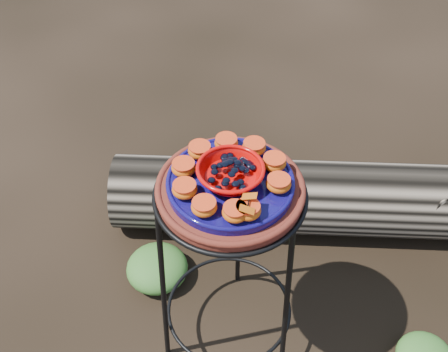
# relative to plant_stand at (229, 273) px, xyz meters

# --- Properties ---
(ground) EXTENTS (60.00, 60.00, 0.00)m
(ground) POSITION_rel_plant_stand_xyz_m (0.00, 0.00, -0.35)
(ground) COLOR black
(plant_stand) EXTENTS (0.44, 0.44, 0.70)m
(plant_stand) POSITION_rel_plant_stand_xyz_m (0.00, 0.00, 0.00)
(plant_stand) COLOR black
(plant_stand) RESTS_ON ground
(terracotta_saucer) EXTENTS (0.38, 0.38, 0.03)m
(terracotta_saucer) POSITION_rel_plant_stand_xyz_m (0.00, 0.00, 0.37)
(terracotta_saucer) COLOR #5E1B12
(terracotta_saucer) RESTS_ON plant_stand
(cobalt_plate) EXTENTS (0.32, 0.32, 0.02)m
(cobalt_plate) POSITION_rel_plant_stand_xyz_m (0.00, 0.00, 0.39)
(cobalt_plate) COLOR #080535
(cobalt_plate) RESTS_ON terracotta_saucer
(red_bowl) EXTENTS (0.16, 0.16, 0.04)m
(red_bowl) POSITION_rel_plant_stand_xyz_m (0.00, 0.00, 0.42)
(red_bowl) COLOR #C50805
(red_bowl) RESTS_ON cobalt_plate
(glass_gems) EXTENTS (0.13, 0.13, 0.02)m
(glass_gems) POSITION_rel_plant_stand_xyz_m (0.00, 0.00, 0.46)
(glass_gems) COLOR black
(glass_gems) RESTS_ON red_bowl
(orange_half_0) EXTENTS (0.06, 0.06, 0.03)m
(orange_half_0) POSITION_rel_plant_stand_xyz_m (0.06, -0.11, 0.42)
(orange_half_0) COLOR #AC440D
(orange_half_0) RESTS_ON cobalt_plate
(orange_half_1) EXTENTS (0.06, 0.06, 0.03)m
(orange_half_1) POSITION_rel_plant_stand_xyz_m (0.12, -0.01, 0.42)
(orange_half_1) COLOR #AC440D
(orange_half_1) RESTS_ON cobalt_plate
(orange_half_2) EXTENTS (0.06, 0.06, 0.03)m
(orange_half_2) POSITION_rel_plant_stand_xyz_m (0.10, 0.06, 0.42)
(orange_half_2) COLOR #AC440D
(orange_half_2) RESTS_ON cobalt_plate
(orange_half_3) EXTENTS (0.06, 0.06, 0.03)m
(orange_half_3) POSITION_rel_plant_stand_xyz_m (0.05, 0.11, 0.42)
(orange_half_3) COLOR #AC440D
(orange_half_3) RESTS_ON cobalt_plate
(orange_half_4) EXTENTS (0.06, 0.06, 0.03)m
(orange_half_4) POSITION_rel_plant_stand_xyz_m (-0.03, 0.12, 0.42)
(orange_half_4) COLOR #AC440D
(orange_half_4) RESTS_ON cobalt_plate
(orange_half_5) EXTENTS (0.06, 0.06, 0.03)m
(orange_half_5) POSITION_rel_plant_stand_xyz_m (-0.09, 0.08, 0.42)
(orange_half_5) COLOR #AC440D
(orange_half_5) RESTS_ON cobalt_plate
(orange_half_6) EXTENTS (0.06, 0.06, 0.03)m
(orange_half_6) POSITION_rel_plant_stand_xyz_m (-0.12, 0.01, 0.42)
(orange_half_6) COLOR #AC440D
(orange_half_6) RESTS_ON cobalt_plate
(orange_half_7) EXTENTS (0.06, 0.06, 0.03)m
(orange_half_7) POSITION_rel_plant_stand_xyz_m (-0.10, -0.06, 0.42)
(orange_half_7) COLOR #AC440D
(orange_half_7) RESTS_ON cobalt_plate
(orange_half_8) EXTENTS (0.06, 0.06, 0.03)m
(orange_half_8) POSITION_rel_plant_stand_xyz_m (-0.05, -0.11, 0.42)
(orange_half_8) COLOR #AC440D
(orange_half_8) RESTS_ON cobalt_plate
(orange_half_9) EXTENTS (0.06, 0.06, 0.03)m
(orange_half_9) POSITION_rel_plant_stand_xyz_m (0.03, -0.12, 0.42)
(orange_half_9) COLOR #AC440D
(orange_half_9) RESTS_ON cobalt_plate
(butterfly) EXTENTS (0.08, 0.05, 0.01)m
(butterfly) POSITION_rel_plant_stand_xyz_m (0.06, -0.11, 0.44)
(butterfly) COLOR #B94D0B
(butterfly) RESTS_ON orange_half_0
(driftwood_log) EXTENTS (1.59, 0.57, 0.29)m
(driftwood_log) POSITION_rel_plant_stand_xyz_m (0.25, 0.54, -0.20)
(driftwood_log) COLOR black
(driftwood_log) RESTS_ON ground
(foliage_left) EXTENTS (0.23, 0.23, 0.11)m
(foliage_left) POSITION_rel_plant_stand_xyz_m (-0.29, 0.18, -0.29)
(foliage_left) COLOR #336C23
(foliage_left) RESTS_ON ground
(foliage_back) EXTENTS (0.30, 0.30, 0.15)m
(foliage_back) POSITION_rel_plant_stand_xyz_m (-0.08, 0.48, -0.28)
(foliage_back) COLOR #336C23
(foliage_back) RESTS_ON ground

